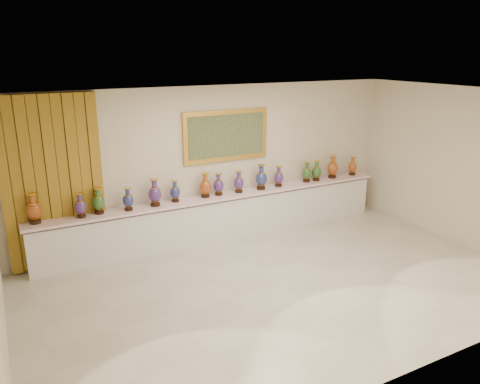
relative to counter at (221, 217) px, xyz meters
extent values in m
plane|color=beige|center=(0.00, -2.27, -0.44)|extent=(8.00, 8.00, 0.00)
plane|color=beige|center=(0.00, 0.23, 1.06)|extent=(8.00, 0.00, 8.00)
plane|color=beige|center=(4.00, -2.27, 1.06)|extent=(0.00, 5.00, 5.00)
plane|color=white|center=(0.00, -2.27, 2.56)|extent=(8.00, 8.00, 0.00)
cube|color=#AE9625|center=(-3.03, 0.17, 1.06)|extent=(1.64, 0.14, 2.95)
cube|color=gold|center=(0.22, 0.19, 1.59)|extent=(1.80, 0.06, 1.00)
cube|color=#193118|center=(0.22, 0.16, 1.59)|extent=(1.62, 0.02, 0.82)
cube|color=white|center=(0.00, 0.00, -0.03)|extent=(7.20, 0.42, 0.81)
cube|color=#FFD6D9|center=(0.00, -0.02, 0.44)|extent=(7.28, 0.48, 0.05)
cylinder|color=black|center=(-3.39, 0.01, 0.49)|extent=(0.18, 0.18, 0.05)
cone|color=gold|center=(-3.39, 0.01, 0.55)|extent=(0.16, 0.16, 0.03)
ellipsoid|color=maroon|center=(-3.39, 0.01, 0.69)|extent=(0.27, 0.27, 0.30)
cylinder|color=gold|center=(-3.39, 0.01, 0.81)|extent=(0.16, 0.16, 0.01)
cylinder|color=maroon|center=(-3.39, 0.01, 0.88)|extent=(0.10, 0.10, 0.11)
cone|color=maroon|center=(-3.39, 0.01, 0.95)|extent=(0.16, 0.16, 0.04)
cylinder|color=gold|center=(-3.39, 0.01, 0.97)|extent=(0.17, 0.17, 0.01)
cylinder|color=black|center=(-2.67, -0.05, 0.48)|extent=(0.15, 0.15, 0.04)
cone|color=gold|center=(-2.67, -0.05, 0.53)|extent=(0.13, 0.13, 0.03)
ellipsoid|color=#1E0C4A|center=(-2.67, -0.05, 0.65)|extent=(0.25, 0.25, 0.25)
cylinder|color=gold|center=(-2.67, -0.05, 0.75)|extent=(0.14, 0.14, 0.01)
cylinder|color=#1E0C4A|center=(-2.67, -0.05, 0.81)|extent=(0.08, 0.08, 0.09)
cone|color=#1E0C4A|center=(-2.67, -0.05, 0.87)|extent=(0.14, 0.14, 0.03)
cylinder|color=gold|center=(-2.67, -0.05, 0.88)|extent=(0.14, 0.14, 0.01)
cylinder|color=black|center=(-2.35, 0.01, 0.49)|extent=(0.16, 0.16, 0.05)
cone|color=gold|center=(-2.35, 0.01, 0.54)|extent=(0.14, 0.14, 0.03)
ellipsoid|color=black|center=(-2.35, 0.01, 0.66)|extent=(0.27, 0.27, 0.27)
cylinder|color=gold|center=(-2.35, 0.01, 0.78)|extent=(0.15, 0.15, 0.01)
cylinder|color=black|center=(-2.35, 0.01, 0.84)|extent=(0.09, 0.09, 0.10)
cone|color=black|center=(-2.35, 0.01, 0.90)|extent=(0.15, 0.15, 0.04)
cylinder|color=gold|center=(-2.35, 0.01, 0.92)|extent=(0.15, 0.15, 0.01)
cylinder|color=black|center=(-1.85, -0.06, 0.48)|extent=(0.15, 0.15, 0.04)
cone|color=gold|center=(-1.85, -0.06, 0.53)|extent=(0.13, 0.13, 0.03)
ellipsoid|color=#0B0E45|center=(-1.85, -0.06, 0.65)|extent=(0.25, 0.25, 0.24)
cylinder|color=gold|center=(-1.85, -0.06, 0.75)|extent=(0.13, 0.13, 0.01)
cylinder|color=#0B0E45|center=(-1.85, -0.06, 0.80)|extent=(0.08, 0.08, 0.09)
cone|color=#0B0E45|center=(-1.85, -0.06, 0.86)|extent=(0.13, 0.13, 0.03)
cylinder|color=gold|center=(-1.85, -0.06, 0.88)|extent=(0.14, 0.14, 0.01)
cylinder|color=black|center=(-1.35, -0.04, 0.49)|extent=(0.18, 0.18, 0.05)
cone|color=gold|center=(-1.35, -0.04, 0.54)|extent=(0.16, 0.16, 0.03)
ellipsoid|color=#1E0C4A|center=(-1.35, -0.04, 0.68)|extent=(0.30, 0.30, 0.29)
cylinder|color=gold|center=(-1.35, -0.04, 0.81)|extent=(0.16, 0.16, 0.01)
cylinder|color=#1E0C4A|center=(-1.35, -0.04, 0.87)|extent=(0.09, 0.09, 0.11)
cone|color=#1E0C4A|center=(-1.35, -0.04, 0.95)|extent=(0.16, 0.16, 0.04)
cylinder|color=gold|center=(-1.35, -0.04, 0.97)|extent=(0.17, 0.17, 0.01)
cylinder|color=black|center=(-0.95, 0.02, 0.48)|extent=(0.15, 0.15, 0.04)
cone|color=gold|center=(-0.95, 0.02, 0.53)|extent=(0.13, 0.13, 0.03)
ellipsoid|color=#0B0E45|center=(-0.95, 0.02, 0.64)|extent=(0.21, 0.21, 0.24)
cylinder|color=gold|center=(-0.95, 0.02, 0.74)|extent=(0.13, 0.13, 0.01)
cylinder|color=#0B0E45|center=(-0.95, 0.02, 0.80)|extent=(0.08, 0.08, 0.09)
cone|color=#0B0E45|center=(-0.95, 0.02, 0.86)|extent=(0.13, 0.13, 0.03)
cylinder|color=gold|center=(-0.95, 0.02, 0.87)|extent=(0.13, 0.13, 0.01)
cylinder|color=black|center=(-0.33, 0.01, 0.49)|extent=(0.17, 0.17, 0.05)
cone|color=gold|center=(-0.33, 0.01, 0.54)|extent=(0.15, 0.15, 0.03)
ellipsoid|color=maroon|center=(-0.33, 0.01, 0.67)|extent=(0.25, 0.25, 0.28)
cylinder|color=gold|center=(-0.33, 0.01, 0.79)|extent=(0.15, 0.15, 0.01)
cylinder|color=maroon|center=(-0.33, 0.01, 0.85)|extent=(0.09, 0.09, 0.10)
cone|color=maroon|center=(-0.33, 0.01, 0.92)|extent=(0.15, 0.15, 0.04)
cylinder|color=gold|center=(-0.33, 0.01, 0.94)|extent=(0.16, 0.16, 0.01)
cylinder|color=black|center=(-0.05, 0.01, 0.49)|extent=(0.15, 0.15, 0.04)
cone|color=gold|center=(-0.05, 0.01, 0.53)|extent=(0.14, 0.14, 0.03)
ellipsoid|color=#1E0C4A|center=(-0.05, 0.01, 0.65)|extent=(0.25, 0.25, 0.25)
cylinder|color=gold|center=(-0.05, 0.01, 0.76)|extent=(0.14, 0.14, 0.01)
cylinder|color=#1E0C4A|center=(-0.05, 0.01, 0.82)|extent=(0.08, 0.08, 0.09)
cone|color=#1E0C4A|center=(-0.05, 0.01, 0.88)|extent=(0.14, 0.14, 0.03)
cylinder|color=gold|center=(-0.05, 0.01, 0.90)|extent=(0.14, 0.14, 0.01)
cylinder|color=black|center=(0.39, -0.01, 0.49)|extent=(0.16, 0.16, 0.04)
cone|color=gold|center=(0.39, -0.01, 0.53)|extent=(0.14, 0.14, 0.03)
ellipsoid|color=#1E0C4A|center=(0.39, -0.01, 0.66)|extent=(0.26, 0.26, 0.26)
cylinder|color=gold|center=(0.39, -0.01, 0.76)|extent=(0.14, 0.14, 0.01)
cylinder|color=#1E0C4A|center=(0.39, -0.01, 0.82)|extent=(0.08, 0.08, 0.09)
cone|color=#1E0C4A|center=(0.39, -0.01, 0.88)|extent=(0.14, 0.14, 0.03)
cylinder|color=gold|center=(0.39, -0.01, 0.90)|extent=(0.14, 0.14, 0.01)
cylinder|color=black|center=(0.89, -0.03, 0.49)|extent=(0.18, 0.18, 0.05)
cone|color=gold|center=(0.89, -0.03, 0.54)|extent=(0.16, 0.16, 0.03)
ellipsoid|color=#0B0E45|center=(0.89, -0.03, 0.69)|extent=(0.26, 0.26, 0.30)
cylinder|color=gold|center=(0.89, -0.03, 0.81)|extent=(0.16, 0.16, 0.01)
cylinder|color=#0B0E45|center=(0.89, -0.03, 0.88)|extent=(0.09, 0.09, 0.11)
cone|color=#0B0E45|center=(0.89, -0.03, 0.95)|extent=(0.16, 0.16, 0.04)
cylinder|color=gold|center=(0.89, -0.03, 0.97)|extent=(0.17, 0.17, 0.01)
cylinder|color=black|center=(1.33, -0.01, 0.48)|extent=(0.15, 0.15, 0.04)
cone|color=gold|center=(1.33, -0.01, 0.53)|extent=(0.13, 0.13, 0.03)
ellipsoid|color=#1E0C4A|center=(1.33, -0.01, 0.65)|extent=(0.21, 0.21, 0.25)
cylinder|color=gold|center=(1.33, -0.01, 0.75)|extent=(0.14, 0.14, 0.01)
cylinder|color=#1E0C4A|center=(1.33, -0.01, 0.81)|extent=(0.08, 0.08, 0.09)
cone|color=#1E0C4A|center=(1.33, -0.01, 0.87)|extent=(0.14, 0.14, 0.03)
cylinder|color=gold|center=(1.33, -0.01, 0.89)|extent=(0.14, 0.14, 0.01)
cylinder|color=black|center=(2.05, -0.01, 0.49)|extent=(0.16, 0.16, 0.04)
cone|color=gold|center=(2.05, -0.01, 0.53)|extent=(0.14, 0.14, 0.03)
ellipsoid|color=black|center=(2.05, -0.01, 0.66)|extent=(0.24, 0.24, 0.26)
cylinder|color=gold|center=(2.05, -0.01, 0.76)|extent=(0.14, 0.14, 0.01)
cylinder|color=black|center=(2.05, -0.01, 0.82)|extent=(0.08, 0.08, 0.09)
cone|color=black|center=(2.05, -0.01, 0.88)|extent=(0.14, 0.14, 0.03)
cylinder|color=gold|center=(2.05, -0.01, 0.90)|extent=(0.14, 0.14, 0.01)
cylinder|color=black|center=(2.29, -0.03, 0.49)|extent=(0.15, 0.15, 0.04)
cone|color=gold|center=(2.29, -0.03, 0.53)|extent=(0.14, 0.14, 0.03)
ellipsoid|color=black|center=(2.29, -0.03, 0.65)|extent=(0.25, 0.25, 0.25)
cylinder|color=gold|center=(2.29, -0.03, 0.76)|extent=(0.14, 0.14, 0.01)
cylinder|color=black|center=(2.29, -0.03, 0.82)|extent=(0.08, 0.08, 0.09)
cone|color=black|center=(2.29, -0.03, 0.88)|extent=(0.14, 0.14, 0.03)
cylinder|color=gold|center=(2.29, -0.03, 0.90)|extent=(0.14, 0.14, 0.01)
cylinder|color=black|center=(2.75, -0.01, 0.49)|extent=(0.18, 0.18, 0.05)
cone|color=gold|center=(2.75, -0.01, 0.54)|extent=(0.16, 0.16, 0.03)
ellipsoid|color=maroon|center=(2.75, -0.01, 0.68)|extent=(0.28, 0.28, 0.29)
cylinder|color=gold|center=(2.75, -0.01, 0.81)|extent=(0.16, 0.16, 0.01)
cylinder|color=maroon|center=(2.75, -0.01, 0.87)|extent=(0.09, 0.09, 0.11)
cone|color=maroon|center=(2.75, -0.01, 0.94)|extent=(0.16, 0.16, 0.04)
cylinder|color=gold|center=(2.75, -0.01, 0.96)|extent=(0.17, 0.17, 0.01)
cylinder|color=black|center=(3.31, -0.02, 0.48)|extent=(0.15, 0.15, 0.04)
cone|color=gold|center=(3.31, -0.02, 0.53)|extent=(0.13, 0.13, 0.03)
ellipsoid|color=maroon|center=(3.31, -0.02, 0.64)|extent=(0.25, 0.25, 0.24)
cylinder|color=gold|center=(3.31, -0.02, 0.74)|extent=(0.13, 0.13, 0.01)
cylinder|color=maroon|center=(3.31, -0.02, 0.80)|extent=(0.08, 0.08, 0.09)
cone|color=maroon|center=(3.31, -0.02, 0.86)|extent=(0.13, 0.13, 0.03)
cylinder|color=gold|center=(3.31, -0.02, 0.87)|extent=(0.13, 0.13, 0.01)
camera|label=1|loc=(-3.78, -7.94, 3.21)|focal=35.00mm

